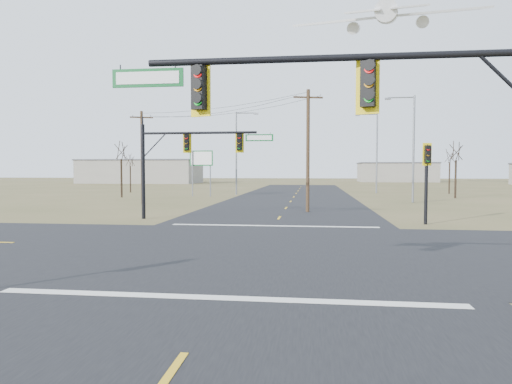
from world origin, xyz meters
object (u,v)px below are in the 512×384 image
pedestal_signal_ne (427,166)px  bare_tree_b (130,160)px  mast_arm_far (190,150)px  streetlight_b (375,148)px  bare_tree_c (456,150)px  bare_tree_a (121,150)px  bare_tree_d (450,156)px  mast_arm_near (372,107)px  streetlight_a (411,143)px  highway_sign (201,164)px  streetlight_c (238,148)px  utility_pole_far (142,156)px  utility_pole_near (308,149)px

pedestal_signal_ne → bare_tree_b: size_ratio=0.83×
mast_arm_far → streetlight_b: size_ratio=0.79×
mast_arm_far → bare_tree_b: (-18.21, 34.03, 0.17)m
bare_tree_c → pedestal_signal_ne: bearing=-109.7°
bare_tree_a → bare_tree_c: size_ratio=1.01×
bare_tree_b → bare_tree_d: 44.77m
mast_arm_near → streetlight_b: (7.30, 54.60, 1.57)m
streetlight_b → streetlight_a: bearing=-79.1°
highway_sign → streetlight_c: (3.90, 4.19, 2.08)m
highway_sign → bare_tree_c: size_ratio=0.81×
bare_tree_b → bare_tree_c: bare_tree_c is taller
mast_arm_far → bare_tree_d: size_ratio=1.37×
utility_pole_far → highway_sign: size_ratio=1.57×
bare_tree_a → bare_tree_c: 39.07m
mast_arm_far → bare_tree_d: bearing=34.3°
streetlight_b → bare_tree_b: streetlight_b is taller
streetlight_a → bare_tree_b: bearing=159.1°
mast_arm_far → bare_tree_a: bare_tree_a is taller
utility_pole_near → bare_tree_a: 27.54m
mast_arm_near → bare_tree_c: (15.04, 44.15, 0.76)m
mast_arm_near → bare_tree_b: 59.18m
mast_arm_near → utility_pole_far: size_ratio=1.17×
streetlight_b → bare_tree_a: bearing=-148.7°
mast_arm_far → utility_pole_far: 15.13m
highway_sign → streetlight_b: (22.28, 10.55, 2.28)m
bare_tree_b → highway_sign: bearing=-33.4°
streetlight_a → streetlight_b: 18.41m
utility_pole_near → streetlight_b: bearing=73.3°
mast_arm_near → mast_arm_far: 20.59m
streetlight_a → bare_tree_a: streetlight_a is taller
highway_sign → utility_pole_far: bearing=-93.6°
utility_pole_far → bare_tree_d: (34.71, 22.97, 0.57)m
streetlight_b → bare_tree_c: 13.02m
streetlight_c → bare_tree_d: streetlight_c is taller
mast_arm_near → streetlight_a: size_ratio=0.97×
bare_tree_a → bare_tree_b: 12.16m
mast_arm_near → bare_tree_b: size_ratio=1.74×
streetlight_b → bare_tree_d: (9.87, -0.57, -1.11)m
mast_arm_near → utility_pole_near: (-1.72, 24.49, 0.16)m
mast_arm_far → streetlight_b: (16.66, 36.26, 1.74)m
pedestal_signal_ne → bare_tree_d: size_ratio=0.76×
highway_sign → bare_tree_b: bare_tree_b is taller
bare_tree_b → streetlight_a: bearing=-24.2°
mast_arm_far → bare_tree_a: size_ratio=1.24×
utility_pole_far → utility_pole_near: bearing=-22.5°
streetlight_b → pedestal_signal_ne: bearing=-85.4°
pedestal_signal_ne → bare_tree_d: bearing=59.4°
mast_arm_near → streetlight_c: 49.51m
mast_arm_far → bare_tree_b: size_ratio=1.49×
utility_pole_near → streetlight_c: size_ratio=0.87×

